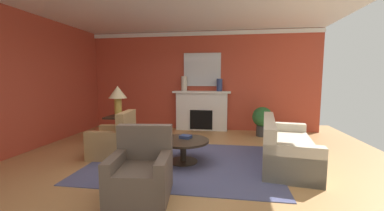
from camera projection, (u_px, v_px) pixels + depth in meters
ground_plane at (175, 163)px, 4.61m from camera, size 8.90×8.90×0.00m
wall_fireplace at (197, 81)px, 7.66m from camera, size 7.44×0.12×3.09m
wall_window at (23, 82)px, 5.26m from camera, size 0.12×7.04×3.09m
ceiling_panel at (177, 0)px, 4.55m from camera, size 7.44×7.04×0.06m
crown_moulding at (197, 34)px, 7.41m from camera, size 7.44×0.08×0.12m
area_rug at (183, 162)px, 4.67m from camera, size 3.51×2.64×0.01m
fireplace at (202, 112)px, 7.53m from camera, size 1.80×0.35×1.24m
mantel_mirror at (202, 70)px, 7.50m from camera, size 1.16×0.04×1.03m
sofa at (285, 148)px, 4.60m from camera, size 1.19×2.21×0.85m
armchair_near_window at (114, 142)px, 5.00m from camera, size 0.87×0.87×0.95m
armchair_facing_fireplace at (141, 174)px, 3.31m from camera, size 0.89×0.89×0.95m
coffee_table at (183, 146)px, 4.63m from camera, size 1.00×1.00×0.45m
side_table at (119, 128)px, 5.94m from camera, size 0.56×0.56×0.70m
table_lamp at (118, 95)px, 5.85m from camera, size 0.44×0.44×0.75m
vase_mantel_left at (184, 84)px, 7.47m from camera, size 0.19×0.19×0.46m
vase_mantel_right at (219, 85)px, 7.31m from camera, size 0.18×0.18×0.38m
book_red_cover at (186, 137)px, 4.74m from camera, size 0.25×0.23×0.06m
potted_plant at (262, 119)px, 6.75m from camera, size 0.56×0.56×0.83m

